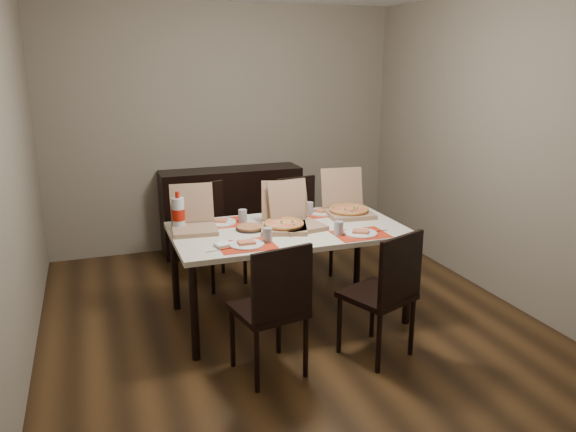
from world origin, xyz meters
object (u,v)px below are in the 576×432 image
(chair_near_left, at_px, (273,305))
(chair_far_left, at_px, (212,229))
(chair_far_right, at_px, (302,222))
(pizza_box_center, at_px, (284,222))
(dip_bowl, at_px, (295,217))
(dining_table, at_px, (288,236))
(sideboard, at_px, (232,210))
(soda_bottle, at_px, (178,214))
(chair_near_right, at_px, (385,290))

(chair_near_left, distance_m, chair_far_left, 1.77)
(chair_far_right, distance_m, pizza_box_center, 1.07)
(chair_far_left, xyz_separation_m, dip_bowl, (0.55, -0.71, 0.25))
(dining_table, relative_size, pizza_box_center, 3.79)
(sideboard, xyz_separation_m, chair_far_left, (-0.39, -0.84, 0.06))
(chair_far_right, bearing_deg, sideboard, 118.59)
(dining_table, bearing_deg, pizza_box_center, -178.23)
(soda_bottle, bearing_deg, chair_far_right, 26.93)
(chair_far_left, distance_m, pizza_box_center, 1.06)
(pizza_box_center, relative_size, dip_bowl, 3.75)
(dining_table, distance_m, soda_bottle, 0.87)
(dip_bowl, distance_m, soda_bottle, 0.96)
(chair_near_left, height_order, chair_far_right, same)
(chair_near_left, bearing_deg, dip_bowl, 63.26)
(chair_far_left, relative_size, dip_bowl, 7.35)
(sideboard, distance_m, soda_bottle, 1.77)
(chair_near_left, xyz_separation_m, chair_near_right, (0.80, -0.02, 0.00))
(chair_far_right, distance_m, dip_bowl, 0.78)
(sideboard, relative_size, soda_bottle, 4.95)
(pizza_box_center, distance_m, dip_bowl, 0.30)
(dip_bowl, height_order, soda_bottle, soda_bottle)
(chair_near_left, height_order, chair_far_left, same)
(chair_near_right, relative_size, chair_far_right, 1.00)
(dining_table, height_order, chair_near_left, chair_near_left)
(sideboard, height_order, chair_near_left, chair_near_left)
(dining_table, height_order, soda_bottle, soda_bottle)
(dining_table, relative_size, dip_bowl, 14.23)
(chair_near_left, xyz_separation_m, pizza_box_center, (0.36, 0.83, 0.29))
(dining_table, distance_m, chair_near_right, 0.96)
(sideboard, bearing_deg, dip_bowl, -83.99)
(sideboard, relative_size, chair_near_right, 1.61)
(sideboard, xyz_separation_m, dining_table, (0.02, -1.78, 0.23))
(sideboard, bearing_deg, dining_table, -89.36)
(pizza_box_center, height_order, soda_bottle, pizza_box_center)
(chair_far_left, relative_size, pizza_box_center, 1.96)
(chair_near_right, xyz_separation_m, soda_bottle, (-1.22, 1.10, 0.37))
(chair_near_right, bearing_deg, soda_bottle, 137.83)
(chair_near_right, xyz_separation_m, dip_bowl, (-0.26, 1.09, 0.25))
(chair_far_left, bearing_deg, chair_far_right, -2.81)
(chair_near_left, xyz_separation_m, dip_bowl, (0.54, 1.06, 0.25))
(chair_near_left, height_order, chair_near_right, same)
(sideboard, bearing_deg, chair_near_left, -98.15)
(pizza_box_center, bearing_deg, chair_near_left, -113.39)
(sideboard, relative_size, chair_far_left, 1.61)
(soda_bottle, bearing_deg, chair_near_right, -42.17)
(sideboard, distance_m, dining_table, 1.79)
(dip_bowl, relative_size, soda_bottle, 0.42)
(pizza_box_center, bearing_deg, sideboard, 89.51)
(dip_bowl, bearing_deg, chair_far_right, 64.47)
(chair_near_right, relative_size, dip_bowl, 7.35)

